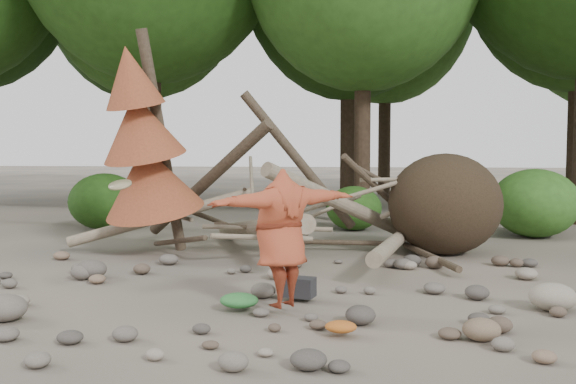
# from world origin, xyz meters

# --- Properties ---
(ground) EXTENTS (120.00, 120.00, 0.00)m
(ground) POSITION_xyz_m (0.00, 0.00, 0.00)
(ground) COLOR #514C44
(ground) RESTS_ON ground
(deadfall_pile) EXTENTS (8.55, 5.24, 3.30)m
(deadfall_pile) POSITION_xyz_m (2.02, 4.24, 0.95)
(deadfall_pile) COLOR #332619
(deadfall_pile) RESTS_ON ground
(dead_conifer) EXTENTS (2.06, 2.16, 4.35)m
(dead_conifer) POSITION_xyz_m (-3.12, 3.37, 2.11)
(dead_conifer) COLOR #4C3F30
(dead_conifer) RESTS_ON ground
(bush_left) EXTENTS (1.80, 1.80, 1.44)m
(bush_left) POSITION_xyz_m (-5.50, 7.20, 0.72)
(bush_left) COLOR #1F4512
(bush_left) RESTS_ON ground
(bush_mid) EXTENTS (1.40, 1.40, 1.12)m
(bush_mid) POSITION_xyz_m (0.80, 7.80, 0.56)
(bush_mid) COLOR #295719
(bush_mid) RESTS_ON ground
(bush_right) EXTENTS (2.00, 2.00, 1.60)m
(bush_right) POSITION_xyz_m (5.00, 7.00, 0.80)
(bush_right) COLOR #336720
(bush_right) RESTS_ON ground
(frisbee_thrower) EXTENTS (3.14, 1.86, 1.75)m
(frisbee_thrower) POSITION_xyz_m (-0.03, -0.43, 0.96)
(frisbee_thrower) COLOR #A33F24
(frisbee_thrower) RESTS_ON ground
(backpack) EXTENTS (0.45, 0.36, 0.27)m
(backpack) POSITION_xyz_m (0.15, 0.19, 0.13)
(backpack) COLOR black
(backpack) RESTS_ON ground
(cloth_green) EXTENTS (0.50, 0.41, 0.19)m
(cloth_green) POSITION_xyz_m (-0.57, -0.45, 0.09)
(cloth_green) COLOR #2C6E32
(cloth_green) RESTS_ON ground
(cloth_orange) EXTENTS (0.35, 0.29, 0.13)m
(cloth_orange) POSITION_xyz_m (0.76, -1.41, 0.06)
(cloth_orange) COLOR #A1521B
(cloth_orange) RESTS_ON ground
(boulder_front_left) EXTENTS (0.55, 0.49, 0.33)m
(boulder_front_left) POSITION_xyz_m (-3.30, -1.21, 0.16)
(boulder_front_left) COLOR #675E56
(boulder_front_left) RESTS_ON ground
(boulder_front_right) EXTENTS (0.41, 0.37, 0.25)m
(boulder_front_right) POSITION_xyz_m (2.28, -1.38, 0.12)
(boulder_front_right) COLOR #755E49
(boulder_front_right) RESTS_ON ground
(boulder_mid_right) EXTENTS (0.60, 0.54, 0.36)m
(boulder_mid_right) POSITION_xyz_m (3.43, 0.04, 0.18)
(boulder_mid_right) COLOR gray
(boulder_mid_right) RESTS_ON ground
(boulder_mid_left) EXTENTS (0.50, 0.45, 0.30)m
(boulder_mid_left) POSITION_xyz_m (-3.31, 1.33, 0.15)
(boulder_mid_left) COLOR #575049
(boulder_mid_left) RESTS_ON ground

